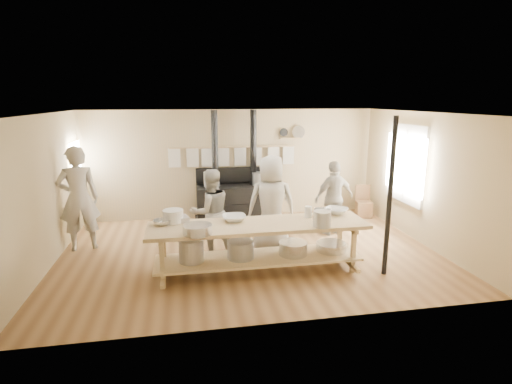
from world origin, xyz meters
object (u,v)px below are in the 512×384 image
cook_right (334,198)px  prep_table (258,243)px  cook_far_left (79,199)px  chair (363,207)px  roasting_pan (176,220)px  stove (235,199)px  cook_left (211,212)px  cook_by_window (271,189)px  cook_center (271,204)px

cook_right → prep_table: bearing=25.6°
cook_far_left → chair: 6.44m
cook_right → roasting_pan: bearing=7.4°
stove → cook_far_left: stove is taller
cook_far_left → cook_left: cook_far_left is taller
prep_table → cook_by_window: cook_by_window is taller
cook_left → cook_far_left: bearing=-30.2°
cook_by_window → chair: (2.32, -0.12, -0.53)m
cook_center → prep_table: bearing=70.9°
cook_center → cook_right: (1.52, 0.72, -0.13)m
cook_right → roasting_pan: (-3.27, -1.30, 0.10)m
prep_table → roasting_pan: size_ratio=9.25×
cook_right → cook_by_window: bearing=-62.2°
prep_table → cook_left: size_ratio=2.24×
stove → roasting_pan: (-1.32, -2.69, 0.37)m
cook_far_left → cook_left: 2.53m
chair → roasting_pan: 5.12m
cook_center → stove: bearing=-72.5°
cook_center → cook_far_left: bearing=-5.5°
cook_right → chair: (1.21, 1.09, -0.57)m
cook_right → roasting_pan: cook_right is taller
cook_right → cook_far_left: bearing=-14.4°
cook_center → cook_right: 1.69m
stove → cook_center: 2.19m
cook_by_window → roasting_pan: bearing=-90.8°
stove → cook_right: 2.40m
cook_left → roasting_pan: size_ratio=4.14×
cook_far_left → chair: cook_far_left is taller
cook_left → prep_table: bearing=110.8°
stove → roasting_pan: stove is taller
roasting_pan → chair: bearing=28.1°
cook_far_left → cook_left: size_ratio=1.25×
prep_table → cook_by_window: (0.85, 2.85, 0.24)m
prep_table → cook_right: 2.56m
prep_table → cook_far_left: bearing=152.4°
cook_left → cook_by_window: size_ratio=1.06×
cook_by_window → roasting_pan: (-2.16, -2.52, 0.14)m
prep_table → chair: 4.18m
prep_table → chair: prep_table is taller
stove → cook_far_left: size_ratio=1.29×
prep_table → cook_right: size_ratio=2.27×
cook_left → chair: bearing=-170.7°
cook_center → cook_by_window: 1.99m
prep_table → cook_center: 1.08m
stove → prep_table: 3.02m
prep_table → roasting_pan: (-1.32, 0.33, 0.37)m
cook_right → chair: 1.73m
prep_table → roasting_pan: 1.41m
cook_far_left → cook_center: size_ratio=1.09×
cook_right → cook_center: bearing=11.1°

